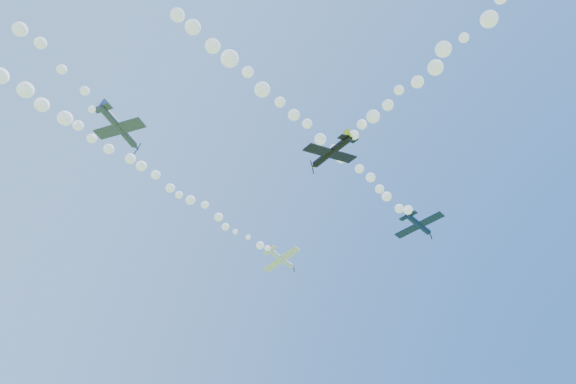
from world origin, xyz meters
TOP-DOWN VIEW (x-y plane):
  - plane_white at (16.96, 11.70)m, footprint 7.43×7.69m
  - smoke_trail_white at (-26.17, 2.36)m, footprint 82.01×19.87m
  - plane_navy at (28.74, -9.96)m, footprint 8.16×8.65m
  - smoke_trail_navy at (-12.44, -17.50)m, footprint 77.62×16.64m
  - plane_grey at (-19.74, -7.47)m, footprint 6.40×6.78m
  - plane_black at (-1.46, -21.12)m, footprint 6.47×6.55m

SIDE VIEW (x-z plane):
  - plane_black at x=-1.46m, z-range 37.33..39.63m
  - plane_grey at x=-19.74m, z-range 40.54..43.10m
  - smoke_trail_white at x=-26.17m, z-range 48.09..51.19m
  - smoke_trail_navy at x=-12.44m, z-range 48.28..51.43m
  - plane_white at x=16.96m, z-range 48.63..51.24m
  - plane_navy at x=28.74m, z-range 48.99..51.17m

